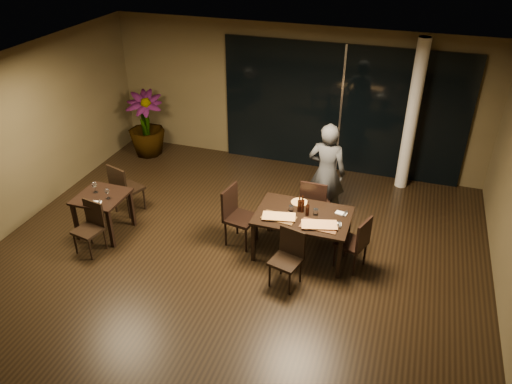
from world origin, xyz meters
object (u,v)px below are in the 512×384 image
object	(u,v)px
bottle_b	(307,208)
bottle_c	(302,204)
chair_main_far	(314,202)
diner	(327,173)
chair_side_far	(124,187)
chair_side_near	(91,224)
chair_main_left	(236,213)
chair_main_near	(288,255)
side_table	(102,202)
bottle_a	(299,204)
chair_main_right	(356,241)
potted_plant	(146,124)
main_table	(303,219)

from	to	relation	value
bottle_b	bottle_c	xyz separation A→B (m)	(-0.10, 0.08, 0.02)
chair_main_far	diner	world-z (taller)	diner
chair_main_far	chair_side_far	xyz separation A→B (m)	(-3.42, -0.58, 0.00)
chair_side_near	chair_main_far	bearing A→B (deg)	38.39
chair_main_left	bottle_c	xyz separation A→B (m)	(1.09, 0.11, 0.32)
bottle_c	chair_main_near	bearing A→B (deg)	-89.19
side_table	chair_main_far	world-z (taller)	chair_main_far
diner	bottle_a	world-z (taller)	diner
chair_main_right	bottle_c	bearing A→B (deg)	-82.28
chair_main_far	bottle_a	size ratio (longest dim) A/B	3.64
potted_plant	bottle_a	world-z (taller)	potted_plant
main_table	chair_side_far	distance (m)	3.40
chair_main_right	diner	distance (m)	1.56
bottle_a	main_table	bearing A→B (deg)	-43.38
chair_main_left	diner	distance (m)	1.78
chair_main_far	chair_main_near	size ratio (longest dim) A/B	1.10
chair_main_left	bottle_b	bearing A→B (deg)	-78.86
chair_main_left	chair_main_far	bearing A→B (deg)	-46.72
main_table	side_table	xyz separation A→B (m)	(-3.40, -0.50, -0.05)
main_table	bottle_a	distance (m)	0.24
chair_side_near	bottle_b	xyz separation A→B (m)	(3.38, 1.00, 0.38)
bottle_a	chair_main_near	bearing A→B (deg)	-85.92
side_table	chair_main_right	size ratio (longest dim) A/B	0.87
chair_main_right	potted_plant	size ratio (longest dim) A/B	0.63
chair_main_far	chair_side_near	bearing A→B (deg)	28.62
chair_side_far	bottle_c	world-z (taller)	bottle_c
side_table	diner	size ratio (longest dim) A/B	0.43
main_table	chair_main_near	xyz separation A→B (m)	(-0.03, -0.76, -0.17)
chair_main_far	chair_main_left	distance (m)	1.39
chair_main_right	chair_main_left	bearing A→B (deg)	-72.54
main_table	chair_main_far	distance (m)	0.76
chair_main_left	chair_main_right	world-z (taller)	chair_main_left
chair_main_near	chair_side_near	size ratio (longest dim) A/B	1.02
bottle_b	bottle_c	bearing A→B (deg)	142.37
bottle_a	bottle_c	size ratio (longest dim) A/B	0.94
side_table	chair_main_far	distance (m)	3.65
chair_side_far	side_table	bearing A→B (deg)	107.56
chair_main_left	diner	size ratio (longest dim) A/B	0.55
bottle_c	side_table	bearing A→B (deg)	-170.10
chair_main_near	chair_main_left	distance (m)	1.33
bottle_b	chair_side_near	bearing A→B (deg)	-163.51
bottle_a	bottle_c	xyz separation A→B (m)	(0.05, 0.00, 0.01)
chair_main_left	chair_main_near	bearing A→B (deg)	-114.30
main_table	potted_plant	xyz separation A→B (m)	(-4.24, 2.54, 0.06)
chair_side_far	main_table	bearing A→B (deg)	-164.95
chair_main_near	chair_main_right	bearing A→B (deg)	49.79
chair_main_near	chair_side_far	world-z (taller)	chair_side_far
chair_side_far	potted_plant	bearing A→B (deg)	-52.40
chair_side_near	diner	size ratio (longest dim) A/B	0.48
chair_main_right	bottle_b	world-z (taller)	bottle_b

